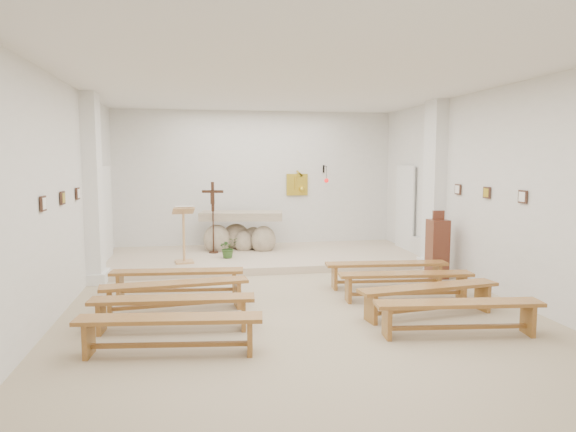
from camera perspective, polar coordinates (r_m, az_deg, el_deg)
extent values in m
cube|color=tan|center=(8.40, 0.49, -9.55)|extent=(7.00, 10.00, 0.00)
cube|color=silver|center=(8.20, -24.23, 1.95)|extent=(0.02, 10.00, 3.50)
cube|color=silver|center=(9.39, 21.96, 2.53)|extent=(0.02, 10.00, 3.50)
cube|color=silver|center=(13.02, -3.55, 3.90)|extent=(7.00, 0.02, 3.50)
cube|color=silver|center=(8.16, 0.52, 14.73)|extent=(7.00, 10.00, 0.02)
cube|color=#C0AD93|center=(11.75, -2.66, -4.59)|extent=(6.98, 3.00, 0.15)
cube|color=white|center=(10.13, -20.83, 2.82)|extent=(0.26, 0.55, 3.50)
cube|color=white|center=(11.08, 15.94, 3.25)|extent=(0.26, 0.55, 3.50)
cube|color=gold|center=(13.16, 1.02, 3.50)|extent=(0.55, 0.04, 0.55)
cube|color=black|center=(13.31, 3.98, 5.24)|extent=(0.04, 0.02, 0.20)
cylinder|color=black|center=(13.16, 4.15, 5.54)|extent=(0.02, 0.30, 0.02)
cylinder|color=black|center=(13.02, 4.30, 4.78)|extent=(0.01, 0.01, 0.34)
sphere|color=red|center=(13.03, 4.30, 3.94)|extent=(0.11, 0.11, 0.11)
cube|color=#3F261B|center=(7.43, -25.56, 1.26)|extent=(0.03, 0.20, 0.20)
cube|color=#3F261B|center=(8.39, -23.76, 1.85)|extent=(0.03, 0.20, 0.20)
cube|color=#3F261B|center=(9.37, -22.33, 2.32)|extent=(0.03, 0.20, 0.20)
cube|color=#3F261B|center=(8.71, 24.63, 1.96)|extent=(0.03, 0.20, 0.20)
cube|color=#3F261B|center=(9.55, 21.22, 2.43)|extent=(0.03, 0.20, 0.20)
cube|color=#3F261B|center=(10.41, 18.36, 2.83)|extent=(0.03, 0.20, 0.20)
cube|color=silver|center=(11.00, -20.17, -4.68)|extent=(0.10, 0.85, 0.52)
cube|color=silver|center=(11.89, 14.51, -3.69)|extent=(0.10, 0.85, 0.52)
ellipsoid|color=#B9A68D|center=(12.19, -7.91, -2.61)|extent=(0.63, 0.53, 0.71)
ellipsoid|color=#B9A68D|center=(12.13, -2.75, -2.69)|extent=(0.58, 0.50, 0.67)
ellipsoid|color=#B9A68D|center=(12.48, -5.80, -2.29)|extent=(0.67, 0.57, 0.63)
ellipsoid|color=#B9A68D|center=(12.42, -3.89, -2.56)|extent=(0.54, 0.46, 0.58)
ellipsoid|color=#B9A68D|center=(12.24, -4.93, -2.87)|extent=(0.46, 0.39, 0.54)
cube|color=#B9A68D|center=(12.21, -5.18, 0.03)|extent=(2.03, 1.07, 0.19)
cube|color=tan|center=(10.95, -11.44, -5.00)|extent=(0.41, 0.41, 0.04)
cylinder|color=tan|center=(10.86, -11.50, -2.42)|extent=(0.05, 0.05, 1.04)
cube|color=tan|center=(10.77, -11.56, 0.57)|extent=(0.48, 0.37, 0.17)
cube|color=white|center=(10.72, -11.53, 0.83)|extent=(0.41, 0.30, 0.13)
cylinder|color=#371C11|center=(11.97, -8.26, -4.01)|extent=(0.22, 0.22, 0.03)
cylinder|color=#371C11|center=(11.90, -8.30, -1.73)|extent=(0.03, 0.03, 0.99)
cube|color=#371C11|center=(11.81, -8.36, 2.14)|extent=(0.07, 0.06, 0.67)
cube|color=#371C11|center=(11.80, -8.37, 2.71)|extent=(0.49, 0.17, 0.06)
cube|color=#371C11|center=(11.79, -8.39, 2.00)|extent=(0.10, 0.06, 0.29)
imported|color=#2F5421|center=(11.29, -6.66, -3.52)|extent=(0.50, 0.47, 0.45)
cube|color=brown|center=(10.35, 16.26, -3.53)|extent=(0.35, 0.35, 1.14)
cube|color=brown|center=(10.26, 16.37, 0.07)|extent=(0.23, 0.05, 0.19)
cube|color=olive|center=(8.78, -12.19, -6.06)|extent=(2.20, 0.55, 0.05)
cube|color=olive|center=(9.00, -18.16, -7.41)|extent=(0.09, 0.32, 0.42)
cube|color=olive|center=(8.76, -5.99, -7.51)|extent=(0.09, 0.32, 0.42)
cube|color=olive|center=(8.85, -12.14, -8.06)|extent=(1.83, 0.23, 0.05)
cube|color=olive|center=(9.38, 10.88, -5.23)|extent=(2.20, 0.54, 0.05)
cube|color=olive|center=(9.22, 5.18, -6.80)|extent=(0.09, 0.32, 0.42)
cube|color=olive|center=(9.72, 16.23, -6.34)|extent=(0.09, 0.32, 0.42)
cube|color=olive|center=(9.45, 10.84, -7.12)|extent=(1.83, 0.22, 0.05)
cube|color=olive|center=(7.94, -12.41, -7.38)|extent=(2.20, 0.57, 0.05)
cube|color=olive|center=(8.00, -19.20, -9.17)|extent=(0.09, 0.32, 0.42)
cube|color=olive|center=(8.11, -5.65, -8.63)|extent=(0.09, 0.32, 0.42)
cube|color=olive|center=(8.02, -12.36, -9.58)|extent=(1.83, 0.25, 0.05)
cube|color=olive|center=(8.60, 12.94, -6.33)|extent=(2.20, 0.57, 0.05)
cube|color=olive|center=(8.43, 6.72, -8.07)|extent=(0.09, 0.32, 0.42)
cube|color=olive|center=(8.97, 18.71, -7.48)|extent=(0.09, 0.32, 0.42)
cube|color=olive|center=(8.67, 12.89, -8.38)|extent=(1.83, 0.25, 0.05)
cube|color=olive|center=(7.11, -12.68, -9.00)|extent=(2.20, 0.54, 0.05)
cube|color=olive|center=(7.35, -20.05, -10.56)|extent=(0.09, 0.32, 0.42)
cube|color=olive|center=(7.11, -4.96, -10.78)|extent=(0.09, 0.32, 0.42)
cube|color=olive|center=(7.20, -12.62, -11.44)|extent=(1.83, 0.22, 0.05)
cube|color=olive|center=(7.84, 15.42, -7.64)|extent=(2.21, 0.63, 0.05)
cube|color=olive|center=(7.44, 9.18, -10.06)|extent=(0.10, 0.32, 0.42)
cube|color=olive|center=(8.43, 20.79, -8.43)|extent=(0.10, 0.32, 0.42)
cube|color=olive|center=(7.92, 15.35, -9.86)|extent=(1.82, 0.30, 0.05)
cube|color=olive|center=(6.28, -13.03, -11.06)|extent=(2.21, 0.62, 0.05)
cube|color=olive|center=(6.58, -21.27, -12.61)|extent=(0.10, 0.32, 0.42)
cube|color=olive|center=(6.26, -4.24, -13.17)|extent=(0.10, 0.32, 0.42)
cube|color=olive|center=(6.38, -12.95, -13.78)|extent=(1.83, 0.29, 0.05)
cube|color=olive|center=(7.10, 18.44, -9.20)|extent=(2.20, 0.60, 0.05)
cube|color=olive|center=(6.88, 10.92, -11.47)|extent=(0.10, 0.32, 0.42)
cube|color=olive|center=(7.56, 25.12, -10.33)|extent=(0.10, 0.32, 0.42)
cube|color=olive|center=(7.19, 18.35, -11.63)|extent=(1.83, 0.27, 0.05)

